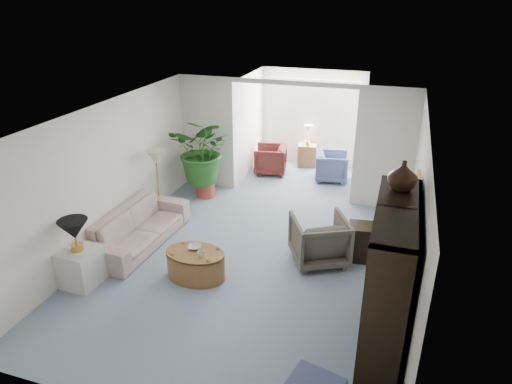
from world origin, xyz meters
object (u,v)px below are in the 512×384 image
(plant_pot, at_px, (206,189))
(sunroom_chair_blue, at_px, (332,167))
(wingback_chair, at_px, (319,240))
(sunroom_chair_maroon, at_px, (270,160))
(table_lamp, at_px, (74,229))
(coffee_table, at_px, (196,265))
(cabinet_urn, at_px, (403,176))
(sofa, at_px, (139,227))
(side_table_dark, at_px, (364,242))
(entertainment_cabinet, at_px, (388,285))
(floor_lamp, at_px, (155,157))
(sunroom_table, at_px, (307,155))
(coffee_bowl, at_px, (195,247))
(coffee_cup, at_px, (201,254))
(framed_picture, at_px, (418,194))
(end_table, at_px, (80,267))

(plant_pot, height_order, sunroom_chair_blue, sunroom_chair_blue)
(wingback_chair, relative_size, sunroom_chair_maroon, 1.17)
(table_lamp, distance_m, sunroom_chair_maroon, 5.58)
(coffee_table, xyz_separation_m, cabinet_urn, (2.87, -0.29, 1.97))
(sofa, relative_size, wingback_chair, 2.50)
(sofa, xyz_separation_m, side_table_dark, (3.84, 0.71, -0.01))
(sofa, relative_size, entertainment_cabinet, 1.09)
(coffee_table, height_order, plant_pot, coffee_table)
(floor_lamp, bearing_deg, coffee_table, -47.65)
(wingback_chair, xyz_separation_m, entertainment_cabinet, (1.13, -1.85, 0.61))
(wingback_chair, bearing_deg, sunroom_table, -102.46)
(floor_lamp, bearing_deg, cabinet_urn, -24.36)
(coffee_bowl, relative_size, coffee_cup, 1.94)
(table_lamp, distance_m, wingback_chair, 3.81)
(sunroom_chair_blue, bearing_deg, framed_picture, -167.73)
(floor_lamp, distance_m, wingback_chair, 3.48)
(sunroom_table, bearing_deg, sofa, -112.81)
(table_lamp, relative_size, sunroom_chair_blue, 0.59)
(framed_picture, xyz_separation_m, end_table, (-4.70, -1.07, -1.40))
(sofa, bearing_deg, wingback_chair, -80.39)
(end_table, height_order, coffee_bowl, end_table)
(coffee_bowl, relative_size, side_table_dark, 0.32)
(cabinet_urn, distance_m, sunroom_chair_blue, 5.50)
(plant_pot, height_order, sunroom_table, sunroom_table)
(coffee_cup, bearing_deg, coffee_bowl, 135.00)
(sunroom_chair_maroon, relative_size, sunroom_table, 1.34)
(floor_lamp, xyz_separation_m, coffee_bowl, (1.52, -1.62, -0.78))
(sofa, bearing_deg, entertainment_cabinet, -106.48)
(coffee_bowl, bearing_deg, coffee_cup, -45.00)
(coffee_bowl, height_order, cabinet_urn, cabinet_urn)
(table_lamp, bearing_deg, cabinet_urn, 5.20)
(end_table, relative_size, entertainment_cabinet, 0.29)
(plant_pot, distance_m, sunroom_chair_blue, 3.03)
(plant_pot, bearing_deg, sunroom_chair_maroon, 61.49)
(coffee_bowl, height_order, plant_pot, coffee_bowl)
(framed_picture, xyz_separation_m, floor_lamp, (-4.67, 1.35, -0.45))
(sofa, xyz_separation_m, plant_pot, (0.29, 2.24, -0.16))
(end_table, distance_m, cabinet_urn, 4.87)
(sunroom_chair_blue, height_order, sunroom_chair_maroon, sunroom_chair_maroon)
(framed_picture, distance_m, entertainment_cabinet, 1.38)
(end_table, bearing_deg, coffee_table, 23.51)
(end_table, bearing_deg, coffee_bowl, 27.20)
(coffee_table, relative_size, plant_pot, 2.37)
(wingback_chair, bearing_deg, table_lamp, 0.68)
(sofa, xyz_separation_m, sunroom_chair_maroon, (1.25, 4.00, 0.02))
(end_table, xyz_separation_m, entertainment_cabinet, (4.47, -0.09, 0.71))
(sunroom_table, bearing_deg, floor_lamp, -120.54)
(floor_lamp, xyz_separation_m, plant_pot, (0.47, 1.17, -1.09))
(entertainment_cabinet, xyz_separation_m, sunroom_chair_blue, (-1.52, 5.45, -0.67))
(end_table, relative_size, coffee_table, 0.62)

